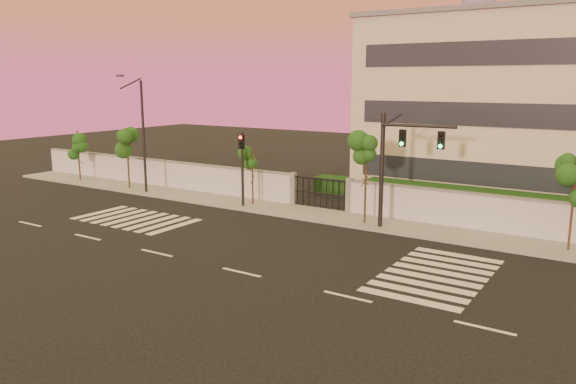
{
  "coord_description": "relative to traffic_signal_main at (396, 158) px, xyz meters",
  "views": [
    {
      "loc": [
        13.88,
        -17.87,
        7.95
      ],
      "look_at": [
        -1.54,
        6.0,
        2.3
      ],
      "focal_mm": 35.0,
      "sensor_mm": 36.0,
      "label": 1
    }
  ],
  "objects": [
    {
      "name": "road_markings",
      "position": [
        -4.39,
        -5.97,
        -3.97
      ],
      "size": [
        57.0,
        7.62,
        0.02
      ],
      "color": "silver",
      "rests_on": "ground"
    },
    {
      "name": "traffic_signal_secondary",
      "position": [
        -10.19,
        0.02,
        -0.89
      ],
      "size": [
        0.38,
        0.36,
        4.88
      ],
      "rotation": [
        0.0,
        0.0,
        -0.01
      ],
      "color": "black",
      "rests_on": "ground"
    },
    {
      "name": "street_tree_c",
      "position": [
        -10.01,
        0.9,
        -1.16
      ],
      "size": [
        1.32,
        1.05,
        3.82
      ],
      "color": "#382314",
      "rests_on": "ground"
    },
    {
      "name": "street_tree_b",
      "position": [
        -21.03,
        0.42,
        -0.63
      ],
      "size": [
        1.56,
        1.24,
        4.55
      ],
      "color": "#382314",
      "rests_on": "ground"
    },
    {
      "name": "street_tree_a",
      "position": [
        -26.97,
        0.6,
        -1.0
      ],
      "size": [
        1.41,
        1.12,
        4.05
      ],
      "color": "#382314",
      "rests_on": "ground"
    },
    {
      "name": "ground",
      "position": [
        -2.81,
        -9.73,
        -3.98
      ],
      "size": [
        120.0,
        120.0,
        0.0
      ],
      "primitive_type": "plane",
      "color": "black",
      "rests_on": "ground"
    },
    {
      "name": "streetlight_west",
      "position": [
        -18.78,
        -0.25,
        0.53
      ],
      "size": [
        0.5,
        2.01,
        8.34
      ],
      "color": "black",
      "rests_on": "ground"
    },
    {
      "name": "street_tree_d",
      "position": [
        -1.86,
        0.37,
        -0.25
      ],
      "size": [
        1.48,
        1.17,
        5.07
      ],
      "color": "#382314",
      "rests_on": "ground"
    },
    {
      "name": "perimeter_wall",
      "position": [
        -2.71,
        2.27,
        -2.91
      ],
      "size": [
        60.0,
        0.36,
        2.2
      ],
      "color": "silver",
      "rests_on": "ground"
    },
    {
      "name": "institutional_building",
      "position": [
        6.19,
        12.26,
        2.17
      ],
      "size": [
        24.4,
        12.4,
        12.25
      ],
      "color": "beige",
      "rests_on": "ground"
    },
    {
      "name": "traffic_signal_main",
      "position": [
        0.0,
        0.0,
        0.0
      ],
      "size": [
        3.98,
        0.49,
        6.3
      ],
      "rotation": [
        0.0,
        0.0,
        0.08
      ],
      "color": "black",
      "rests_on": "ground"
    },
    {
      "name": "sidewalk",
      "position": [
        -2.81,
        0.77,
        -3.91
      ],
      "size": [
        60.0,
        3.0,
        0.15
      ],
      "primitive_type": "cube",
      "color": "gray",
      "rests_on": "ground"
    },
    {
      "name": "hedge_row",
      "position": [
        -1.65,
        5.01,
        -3.16
      ],
      "size": [
        41.0,
        4.25,
        1.8
      ],
      "color": "#163811",
      "rests_on": "ground"
    },
    {
      "name": "street_tree_e",
      "position": [
        8.42,
        0.85,
        -0.49
      ],
      "size": [
        1.31,
        1.04,
        4.76
      ],
      "color": "#382314",
      "rests_on": "ground"
    }
  ]
}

